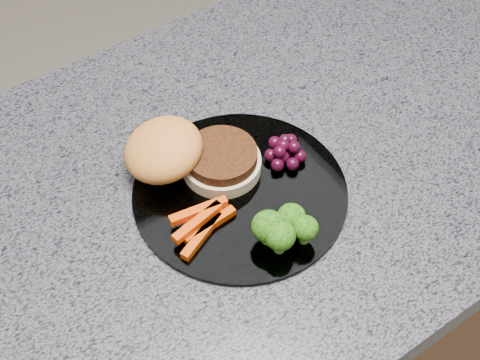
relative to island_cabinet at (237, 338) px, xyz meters
name	(u,v)px	position (x,y,z in m)	size (l,w,h in m)	color
island_cabinet	(237,338)	(0.00, 0.00, 0.00)	(1.20, 0.60, 0.86)	brown
countertop	(236,180)	(0.00, 0.00, 0.45)	(1.20, 0.60, 0.04)	#54545F
plate	(240,192)	(-0.02, -0.03, 0.47)	(0.26, 0.26, 0.01)	white
burger	(184,156)	(-0.05, 0.03, 0.50)	(0.18, 0.17, 0.05)	#C7B68C
carrot_sticks	(201,222)	(-0.08, -0.05, 0.48)	(0.09, 0.05, 0.02)	#CB3A03
broccoli	(283,228)	(-0.02, -0.12, 0.50)	(0.07, 0.06, 0.05)	#5A9134
grape_bunch	(285,151)	(0.06, -0.02, 0.49)	(0.05, 0.05, 0.03)	black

